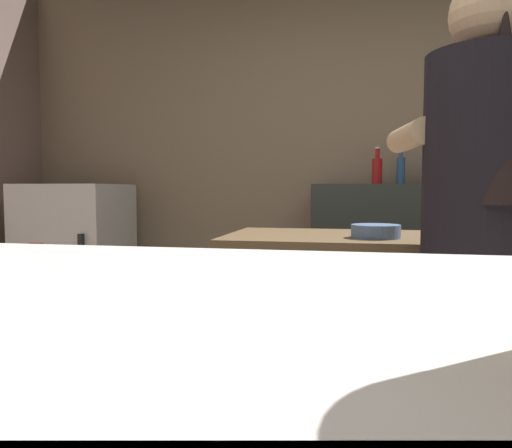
% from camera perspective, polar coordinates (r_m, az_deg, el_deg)
% --- Properties ---
extents(wall_back, '(5.20, 0.10, 2.70)m').
position_cam_1_polar(wall_back, '(3.41, 15.04, 8.42)').
color(wall_back, gray).
rests_on(wall_back, ground).
extents(prep_counter, '(2.10, 0.60, 0.90)m').
position_cam_1_polar(prep_counter, '(2.11, 26.79, -13.68)').
color(prep_counter, brown).
rests_on(prep_counter, ground).
extents(back_shelf, '(0.78, 0.36, 1.11)m').
position_cam_1_polar(back_shelf, '(3.16, 13.74, -5.63)').
color(back_shelf, '#323936').
rests_on(back_shelf, ground).
extents(mini_fridge, '(0.63, 0.58, 1.12)m').
position_cam_1_polar(mini_fridge, '(3.51, -20.23, -4.79)').
color(mini_fridge, white).
rests_on(mini_fridge, ground).
extents(bartender, '(0.46, 0.54, 1.68)m').
position_cam_1_polar(bartender, '(1.53, 25.04, -0.36)').
color(bartender, '#312834').
rests_on(bartender, ground).
extents(mixing_bowl, '(0.18, 0.18, 0.05)m').
position_cam_1_polar(mixing_bowl, '(1.85, 13.77, -0.83)').
color(mixing_bowl, slate).
rests_on(mixing_bowl, prep_counter).
extents(bottle_vinegar, '(0.05, 0.05, 0.24)m').
position_cam_1_polar(bottle_vinegar, '(3.22, 16.50, 6.13)').
color(bottle_vinegar, '#2D5E94').
rests_on(bottle_vinegar, back_shelf).
extents(bottle_olive_oil, '(0.05, 0.05, 0.22)m').
position_cam_1_polar(bottle_olive_oil, '(3.23, 19.54, 5.93)').
color(bottle_olive_oil, '#3A5199').
rests_on(bottle_olive_oil, back_shelf).
extents(bottle_hot_sauce, '(0.06, 0.06, 0.23)m').
position_cam_1_polar(bottle_hot_sauce, '(3.13, 13.93, 6.15)').
color(bottle_hot_sauce, red).
rests_on(bottle_hot_sauce, back_shelf).
extents(bottle_soy, '(0.06, 0.06, 0.27)m').
position_cam_1_polar(bottle_soy, '(3.08, 19.78, 6.37)').
color(bottle_soy, red).
rests_on(bottle_soy, back_shelf).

